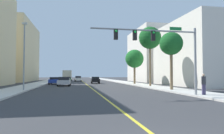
# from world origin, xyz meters

# --- Properties ---
(ground) EXTENTS (192.00, 192.00, 0.00)m
(ground) POSITION_xyz_m (0.00, 42.00, 0.00)
(ground) COLOR #38383A
(sidewalk_left) EXTENTS (3.60, 168.00, 0.15)m
(sidewalk_left) POSITION_xyz_m (-9.36, 42.00, 0.07)
(sidewalk_left) COLOR beige
(sidewalk_left) RESTS_ON ground
(sidewalk_right) EXTENTS (3.60, 168.00, 0.15)m
(sidewalk_right) POSITION_xyz_m (9.36, 42.00, 0.07)
(sidewalk_right) COLOR beige
(sidewalk_right) RESTS_ON ground
(lane_marking_center) EXTENTS (0.16, 144.00, 0.01)m
(lane_marking_center) POSITION_xyz_m (0.00, 42.00, 0.00)
(lane_marking_center) COLOR yellow
(lane_marking_center) RESTS_ON ground
(building_left_far) EXTENTS (15.64, 22.30, 16.41)m
(building_left_far) POSITION_xyz_m (-21.83, 56.25, 8.21)
(building_left_far) COLOR beige
(building_left_far) RESTS_ON ground
(building_right_near) EXTENTS (16.86, 16.36, 10.96)m
(building_right_near) POSITION_xyz_m (22.44, 27.26, 5.48)
(building_right_near) COLOR silver
(building_right_near) RESTS_ON ground
(building_right_far) EXTENTS (15.04, 16.76, 14.09)m
(building_right_far) POSITION_xyz_m (21.53, 47.77, 7.05)
(building_right_far) COLOR silver
(building_right_far) RESTS_ON ground
(traffic_signal_mast) EXTENTS (9.25, 0.36, 5.83)m
(traffic_signal_mast) POSITION_xyz_m (4.79, 11.50, 4.53)
(traffic_signal_mast) COLOR gray
(traffic_signal_mast) RESTS_ON sidewalk_right
(street_lamp) EXTENTS (0.56, 0.28, 7.74)m
(street_lamp) POSITION_xyz_m (-8.06, 20.15, 4.44)
(street_lamp) COLOR gray
(street_lamp) RESTS_ON sidewalk_left
(palm_near) EXTENTS (2.71, 2.71, 6.74)m
(palm_near) POSITION_xyz_m (8.78, 17.48, 5.45)
(palm_near) COLOR brown
(palm_near) RESTS_ON sidewalk_right
(palm_mid) EXTENTS (3.43, 3.43, 9.15)m
(palm_mid) POSITION_xyz_m (9.11, 24.95, 7.52)
(palm_mid) COLOR brown
(palm_mid) RESTS_ON sidewalk_right
(palm_far) EXTENTS (3.48, 3.48, 6.51)m
(palm_far) POSITION_xyz_m (8.92, 32.41, 4.87)
(palm_far) COLOR brown
(palm_far) RESTS_ON sidewalk_right
(car_black) EXTENTS (1.91, 4.04, 1.43)m
(car_black) POSITION_xyz_m (2.11, 38.86, 0.75)
(car_black) COLOR black
(car_black) RESTS_ON ground
(car_blue) EXTENTS (1.95, 4.30, 1.40)m
(car_blue) POSITION_xyz_m (-6.11, 36.46, 0.73)
(car_blue) COLOR #1E389E
(car_blue) RESTS_ON ground
(car_white) EXTENTS (1.95, 4.43, 1.48)m
(car_white) POSITION_xyz_m (-1.25, 53.21, 0.75)
(car_white) COLOR white
(car_white) RESTS_ON ground
(car_silver) EXTENTS (2.08, 4.55, 1.51)m
(car_silver) POSITION_xyz_m (-4.00, 30.47, 0.77)
(car_silver) COLOR #BCBCC1
(car_silver) RESTS_ON ground
(car_green) EXTENTS (1.77, 4.16, 1.32)m
(car_green) POSITION_xyz_m (-3.96, 48.53, 0.71)
(car_green) COLOR #196638
(car_green) RESTS_ON ground
(delivery_truck) EXTENTS (2.57, 7.96, 3.11)m
(delivery_truck) POSITION_xyz_m (-4.27, 57.41, 1.66)
(delivery_truck) COLOR silver
(delivery_truck) RESTS_ON ground
(pedestrian) EXTENTS (0.38, 0.38, 1.82)m
(pedestrian) POSITION_xyz_m (8.64, 11.37, 1.06)
(pedestrian) COLOR #3F3859
(pedestrian) RESTS_ON sidewalk_right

